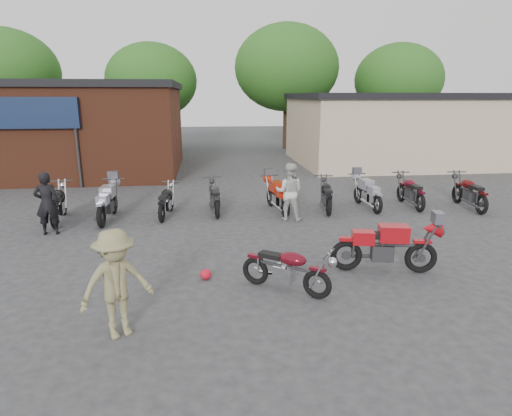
{
  "coord_description": "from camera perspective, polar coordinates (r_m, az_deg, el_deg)",
  "views": [
    {
      "loc": [
        -1.64,
        -7.91,
        3.65
      ],
      "look_at": [
        -0.41,
        2.45,
        0.9
      ],
      "focal_mm": 30.0,
      "sensor_mm": 36.0,
      "label": 1
    }
  ],
  "objects": [
    {
      "name": "helmet",
      "position": [
        8.91,
        -6.72,
        -8.77
      ],
      "size": [
        0.28,
        0.28,
        0.22
      ],
      "primitive_type": "ellipsoid",
      "rotation": [
        0.0,
        0.0,
        0.21
      ],
      "color": "#B01221",
      "rests_on": "ground"
    },
    {
      "name": "tree_0",
      "position": [
        32.36,
        -30.18,
        13.65
      ],
      "size": [
        6.56,
        6.56,
        8.2
      ],
      "primitive_type": null,
      "color": "#224F15",
      "rests_on": "ground"
    },
    {
      "name": "row_bike_6",
      "position": [
        14.65,
        14.62,
        2.15
      ],
      "size": [
        0.79,
        2.01,
        1.14
      ],
      "primitive_type": null,
      "rotation": [
        0.0,
        0.0,
        1.64
      ],
      "color": "#8F8F9C",
      "rests_on": "ground"
    },
    {
      "name": "row_bike_3",
      "position": [
        13.73,
        -5.55,
        1.7
      ],
      "size": [
        0.77,
        1.97,
        1.12
      ],
      "primitive_type": null,
      "rotation": [
        0.0,
        0.0,
        1.64
      ],
      "color": "#262628",
      "rests_on": "ground"
    },
    {
      "name": "person_light",
      "position": [
        12.82,
        4.43,
        2.17
      ],
      "size": [
        0.99,
        0.87,
        1.73
      ],
      "primitive_type": "imported",
      "rotation": [
        0.0,
        0.0,
        2.85
      ],
      "color": "beige",
      "rests_on": "ground"
    },
    {
      "name": "row_bike_7",
      "position": [
        15.33,
        19.9,
        2.31
      ],
      "size": [
        0.71,
        2.0,
        1.15
      ],
      "primitive_type": null,
      "rotation": [
        0.0,
        0.0,
        1.54
      ],
      "color": "#4D0917",
      "rests_on": "ground"
    },
    {
      "name": "sportbike",
      "position": [
        9.44,
        16.99,
        -4.63
      ],
      "size": [
        2.24,
        1.12,
        1.24
      ],
      "primitive_type": null,
      "rotation": [
        0.0,
        0.0,
        -0.2
      ],
      "color": "#B20E16",
      "rests_on": "ground"
    },
    {
      "name": "row_bike_1",
      "position": [
        13.55,
        -19.21,
        0.97
      ],
      "size": [
        0.75,
        2.13,
        1.22
      ],
      "primitive_type": null,
      "rotation": [
        0.0,
        0.0,
        1.55
      ],
      "color": "#8F8F9C",
      "rests_on": "ground"
    },
    {
      "name": "tree_2",
      "position": [
        30.44,
        4.05,
        16.15
      ],
      "size": [
        7.04,
        7.04,
        8.8
      ],
      "primitive_type": null,
      "color": "#224F15",
      "rests_on": "ground"
    },
    {
      "name": "ground",
      "position": [
        8.86,
        4.56,
        -9.61
      ],
      "size": [
        90.0,
        90.0,
        0.0
      ],
      "primitive_type": "plane",
      "color": "#2F3032"
    },
    {
      "name": "stucco_building",
      "position": [
        25.12,
        17.3,
        9.78
      ],
      "size": [
        10.0,
        8.0,
        3.5
      ],
      "primitive_type": "cube",
      "color": "tan",
      "rests_on": "ground"
    },
    {
      "name": "vintage_motorcycle",
      "position": [
        8.19,
        4.17,
        -7.75
      ],
      "size": [
        1.8,
        1.53,
        1.04
      ],
      "primitive_type": null,
      "rotation": [
        0.0,
        0.0,
        -0.62
      ],
      "color": "#510A14",
      "rests_on": "ground"
    },
    {
      "name": "tree_3",
      "position": [
        32.87,
        18.32,
        14.32
      ],
      "size": [
        6.08,
        6.08,
        7.6
      ],
      "primitive_type": null,
      "color": "#224F15",
      "rests_on": "ground"
    },
    {
      "name": "row_bike_2",
      "position": [
        13.53,
        -11.88,
        1.11
      ],
      "size": [
        0.82,
        1.88,
        1.06
      ],
      "primitive_type": null,
      "rotation": [
        0.0,
        0.0,
        1.44
      ],
      "color": "black",
      "rests_on": "ground"
    },
    {
      "name": "person_dark",
      "position": [
        12.71,
        -26.08,
        0.55
      ],
      "size": [
        0.68,
        0.49,
        1.72
      ],
      "primitive_type": "imported",
      "rotation": [
        0.0,
        0.0,
        3.28
      ],
      "color": "black",
      "rests_on": "ground"
    },
    {
      "name": "brick_building",
      "position": [
        23.17,
        -25.65,
        9.26
      ],
      "size": [
        12.0,
        8.0,
        4.0
      ],
      "primitive_type": "cube",
      "color": "#5F2C1B",
      "rests_on": "ground"
    },
    {
      "name": "tree_1",
      "position": [
        30.09,
        -13.64,
        14.47
      ],
      "size": [
        5.92,
        5.92,
        7.4
      ],
      "primitive_type": null,
      "color": "#224F15",
      "rests_on": "ground"
    },
    {
      "name": "row_bike_8",
      "position": [
        15.83,
        26.56,
        2.09
      ],
      "size": [
        0.82,
        2.12,
        1.2
      ],
      "primitive_type": null,
      "rotation": [
        0.0,
        0.0,
        1.5
      ],
      "color": "#4A090A",
      "rests_on": "ground"
    },
    {
      "name": "row_bike_5",
      "position": [
        14.12,
        9.36,
        1.92
      ],
      "size": [
        0.93,
        2.0,
        1.12
      ],
      "primitive_type": null,
      "rotation": [
        0.0,
        0.0,
        1.41
      ],
      "color": "black",
      "rests_on": "ground"
    },
    {
      "name": "row_bike_0",
      "position": [
        13.96,
        -24.87,
        0.74
      ],
      "size": [
        0.96,
        2.13,
        1.19
      ],
      "primitive_type": null,
      "rotation": [
        0.0,
        0.0,
        1.71
      ],
      "color": "black",
      "rests_on": "ground"
    },
    {
      "name": "person_tan",
      "position": [
        6.95,
        -18.11,
        -9.6
      ],
      "size": [
        1.29,
        1.09,
        1.74
      ],
      "primitive_type": "imported",
      "rotation": [
        0.0,
        0.0,
        0.49
      ],
      "color": "olive",
      "rests_on": "ground"
    },
    {
      "name": "row_bike_4",
      "position": [
        13.79,
        2.85,
        1.88
      ],
      "size": [
        0.97,
        2.08,
        1.16
      ],
      "primitive_type": null,
      "rotation": [
        0.0,
        0.0,
        1.73
      ],
      "color": "red",
      "rests_on": "ground"
    }
  ]
}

